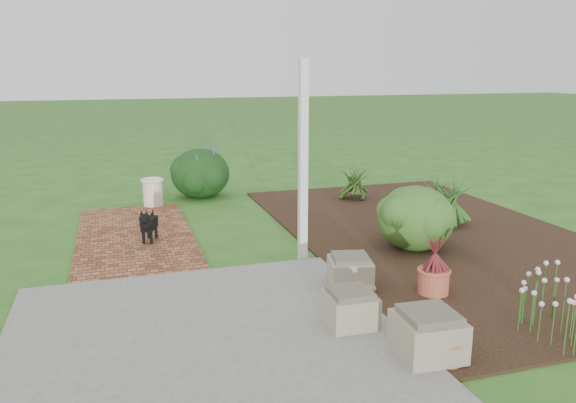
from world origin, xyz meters
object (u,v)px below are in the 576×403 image
object	(u,v)px
black_dog	(148,223)
stone_trough_near	(428,336)
cream_ceramic_urn	(153,192)
evergreen_shrub	(416,216)

from	to	relation	value
black_dog	stone_trough_near	bearing A→B (deg)	-43.30
black_dog	cream_ceramic_urn	world-z (taller)	cream_ceramic_urn
stone_trough_near	cream_ceramic_urn	bearing A→B (deg)	106.36
evergreen_shrub	cream_ceramic_urn	bearing A→B (deg)	132.53
stone_trough_near	black_dog	xyz separation A→B (m)	(-2.01, 3.92, 0.10)
stone_trough_near	black_dog	bearing A→B (deg)	117.11
cream_ceramic_urn	evergreen_shrub	world-z (taller)	evergreen_shrub
evergreen_shrub	stone_trough_near	bearing A→B (deg)	-117.76
cream_ceramic_urn	evergreen_shrub	bearing A→B (deg)	-47.47
stone_trough_near	cream_ceramic_urn	xyz separation A→B (m)	(-1.79, 6.08, 0.06)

